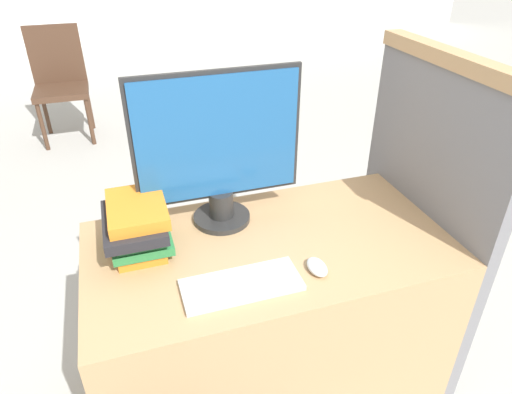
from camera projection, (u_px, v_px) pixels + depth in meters
The scene contains 7 objects.
desk at pixel (268, 322), 1.73m from camera, with size 1.23×0.65×0.75m.
carrel_divider at pixel (419, 222), 1.78m from camera, with size 0.07×0.74×1.33m.
monitor at pixel (219, 149), 1.52m from camera, with size 0.57×0.20×0.55m.
keyboard at pixel (241, 285), 1.35m from camera, with size 0.36×0.15×0.02m.
mouse at pixel (317, 267), 1.41m from camera, with size 0.06×0.09×0.03m.
book_stack at pixel (138, 226), 1.47m from camera, with size 0.20×0.28×0.17m.
far_chair at pixel (60, 78), 3.93m from camera, with size 0.44×0.44×0.95m.
Camera 1 is at (-0.42, -0.83, 1.68)m, focal length 32.00 mm.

